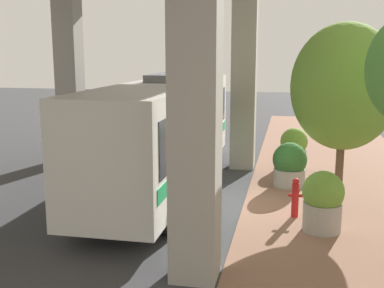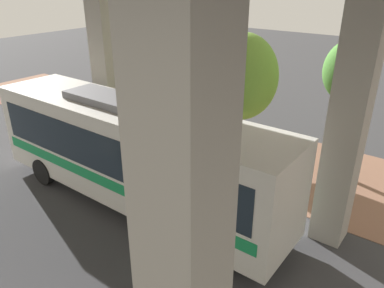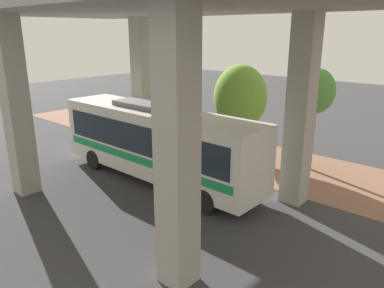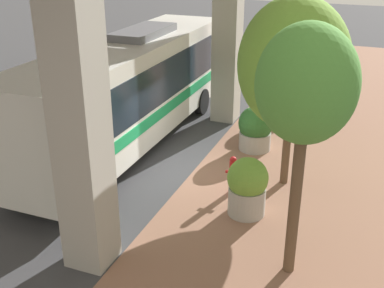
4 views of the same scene
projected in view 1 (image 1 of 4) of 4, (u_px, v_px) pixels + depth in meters
ground_plane at (243, 205)px, 13.97m from camera, size 80.00×80.00×0.00m
sidewalk_strip at (351, 212)px, 13.38m from camera, size 6.00×40.00×0.02m
bus at (165, 128)px, 15.36m from camera, size 2.56×11.09×3.67m
fire_hydrant at (295, 198)px, 12.86m from camera, size 0.39×0.19×1.09m
planter_front at (290, 165)px, 15.79m from camera, size 1.12×1.12×1.48m
planter_middle at (294, 148)px, 18.38m from camera, size 1.04×1.04×1.54m
planter_back at (323, 201)px, 11.82m from camera, size 1.02×1.02×1.54m
street_tree_near at (344, 87)px, 13.12m from camera, size 2.90×2.90×5.19m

